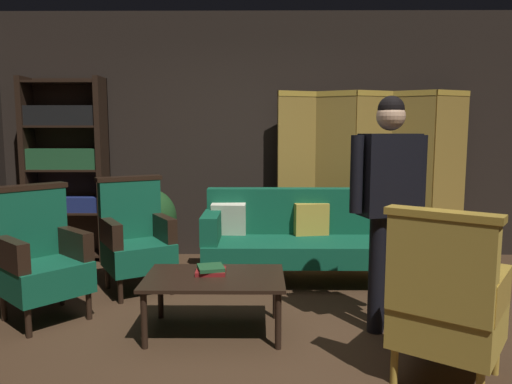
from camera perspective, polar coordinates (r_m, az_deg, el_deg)
name	(u,v)px	position (r m, az deg, el deg)	size (l,w,h in m)	color
ground_plane	(255,341)	(3.53, -0.11, -17.18)	(10.00, 10.00, 0.00)	#3D2819
back_wall	(257,136)	(5.67, 0.13, 6.62)	(7.20, 0.10, 2.80)	black
folding_screen	(372,174)	(5.56, 13.59, 2.12)	(2.13, 0.28, 1.90)	olive
bookshelf	(66,164)	(5.84, -21.51, 3.08)	(0.90, 0.32, 2.05)	black
velvet_couch	(312,234)	(4.80, 6.66, -4.91)	(2.12, 0.78, 0.88)	black
coffee_table	(215,282)	(3.55, -4.92, -10.59)	(1.00, 0.64, 0.42)	black
armchair_gilt_accent	(446,302)	(3.02, 21.54, -12.00)	(0.81, 0.80, 1.04)	#B78E33
armchair_wing_left	(40,257)	(4.13, -24.14, -7.00)	(0.82, 0.82, 1.04)	black
armchair_wing_right	(136,237)	(4.57, -14.00, -5.23)	(0.79, 0.79, 1.04)	black
standing_figure	(388,192)	(3.55, 15.34, -0.04)	(0.57, 0.31, 1.70)	black
potted_plant	(152,222)	(5.36, -12.23, -3.45)	(0.54, 0.54, 0.84)	brown
book_red_leather	(211,271)	(3.60, -5.35, -9.33)	(0.22, 0.19, 0.03)	maroon
book_green_cloth	(211,268)	(3.59, -5.36, -8.90)	(0.18, 0.19, 0.03)	#1E4C28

